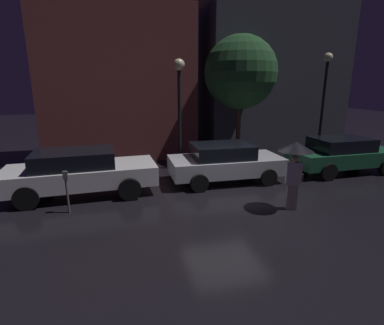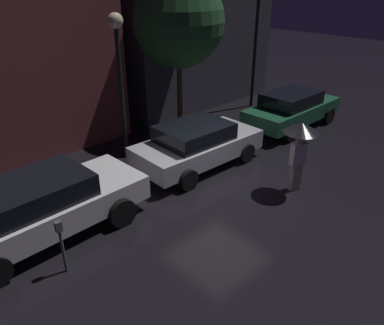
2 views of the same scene
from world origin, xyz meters
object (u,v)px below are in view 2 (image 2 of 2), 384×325
parked_car_silver (197,144)px  street_lamp_near (118,58)px  pedestrian_with_umbrella (300,138)px  parked_car_green (292,108)px  street_lamp_far (256,30)px  parked_car_white (41,206)px  parking_meter (61,241)px

parked_car_silver → street_lamp_near: bearing=121.7°
parked_car_silver → pedestrian_with_umbrella: size_ratio=2.09×
pedestrian_with_umbrella → street_lamp_near: 5.68m
street_lamp_near → pedestrian_with_umbrella: bearing=-66.7°
parked_car_silver → pedestrian_with_umbrella: 3.16m
parked_car_green → street_lamp_near: size_ratio=0.97×
street_lamp_far → parked_car_silver: bearing=-156.5°
parked_car_white → street_lamp_near: bearing=28.6°
parked_car_silver → parked_car_green: 5.02m
parking_meter → street_lamp_near: size_ratio=0.27×
street_lamp_far → parked_car_green: bearing=-109.0°
parked_car_white → pedestrian_with_umbrella: (5.91, -2.77, 0.76)m
parked_car_silver → pedestrian_with_umbrella: pedestrian_with_umbrella is taller
pedestrian_with_umbrella → street_lamp_near: bearing=-46.3°
pedestrian_with_umbrella → street_lamp_near: size_ratio=0.44×
parked_car_silver → parking_meter: size_ratio=3.40×
parked_car_silver → street_lamp_far: street_lamp_far is taller
pedestrian_with_umbrella → street_lamp_far: (5.01, 5.50, 1.77)m
parked_car_silver → pedestrian_with_umbrella: (0.94, -2.91, 0.81)m
parked_car_green → street_lamp_near: bearing=160.8°
parked_car_white → street_lamp_far: street_lamp_far is taller
parked_car_silver → parked_car_green: (5.02, -0.10, 0.01)m
parked_car_green → street_lamp_far: (0.93, 2.69, 2.56)m
parked_car_white → street_lamp_near: 4.99m
parked_car_green → parking_meter: (-10.21, -1.47, 0.01)m
street_lamp_far → parking_meter: bearing=-159.5°
parked_car_white → street_lamp_near: street_lamp_near is taller
parking_meter → parked_car_silver: bearing=16.8°
parked_car_green → parking_meter: parked_car_green is taller
parking_meter → street_lamp_near: (3.98, 3.66, 2.43)m
parked_car_silver → street_lamp_near: 3.44m
parked_car_silver → street_lamp_near: street_lamp_near is taller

